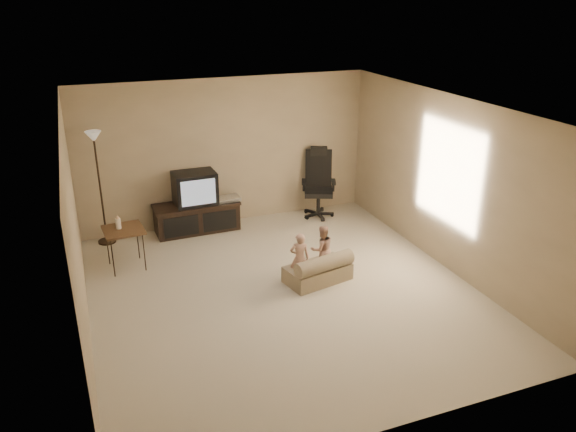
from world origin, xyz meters
The scene contains 9 objects.
floor centered at (0.00, 0.00, 0.00)m, with size 5.50×5.50×0.00m, color beige.
room_shell centered at (0.00, 0.00, 1.52)m, with size 5.50×5.50×5.50m.
tv_stand centered at (-0.62, 2.49, 0.43)m, with size 1.46×0.57×1.03m.
office_chair centered at (1.58, 2.42, 0.44)m, with size 0.74×0.76×1.23m.
side_table centered at (-1.90, 1.53, 0.59)m, with size 0.60×0.60×0.83m.
floor_lamp centered at (-2.10, 2.55, 1.34)m, with size 0.29×0.29×1.83m.
child_sofa centered at (0.57, 0.09, 0.18)m, with size 0.98×0.68×0.44m.
toddler_left centered at (0.31, 0.18, 0.37)m, with size 0.27×0.20×0.75m, color tan.
toddler_right centered at (0.73, 0.37, 0.36)m, with size 0.35×0.19×0.72m, color tan.
Camera 1 is at (-2.33, -6.25, 3.81)m, focal length 35.00 mm.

